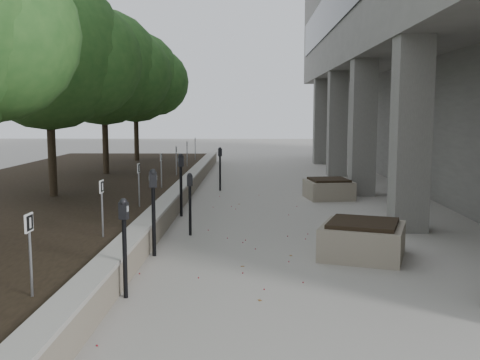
# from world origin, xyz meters

# --- Properties ---
(ground) EXTENTS (90.00, 90.00, 0.00)m
(ground) POSITION_xyz_m (0.00, 0.00, 0.00)
(ground) COLOR #9A968E
(ground) RESTS_ON ground
(retaining_wall) EXTENTS (0.39, 26.00, 0.50)m
(retaining_wall) POSITION_xyz_m (-1.82, 9.00, 0.25)
(retaining_wall) COLOR gray
(retaining_wall) RESTS_ON ground
(planting_bed) EXTENTS (7.00, 26.00, 0.40)m
(planting_bed) POSITION_xyz_m (-5.50, 9.00, 0.20)
(planting_bed) COLOR black
(planting_bed) RESTS_ON ground
(crabapple_tree_3) EXTENTS (4.60, 4.00, 5.44)m
(crabapple_tree_3) POSITION_xyz_m (-4.80, 8.00, 3.12)
(crabapple_tree_3) COLOR #275821
(crabapple_tree_3) RESTS_ON planting_bed
(crabapple_tree_4) EXTENTS (4.60, 4.00, 5.44)m
(crabapple_tree_4) POSITION_xyz_m (-4.80, 13.00, 3.12)
(crabapple_tree_4) COLOR #275821
(crabapple_tree_4) RESTS_ON planting_bed
(crabapple_tree_5) EXTENTS (4.60, 4.00, 5.44)m
(crabapple_tree_5) POSITION_xyz_m (-4.80, 18.00, 3.12)
(crabapple_tree_5) COLOR #275821
(crabapple_tree_5) RESTS_ON planting_bed
(parking_sign_2) EXTENTS (0.04, 0.22, 0.96)m
(parking_sign_2) POSITION_xyz_m (-2.35, 0.50, 0.88)
(parking_sign_2) COLOR black
(parking_sign_2) RESTS_ON planting_bed
(parking_sign_3) EXTENTS (0.04, 0.22, 0.96)m
(parking_sign_3) POSITION_xyz_m (-2.35, 3.50, 0.88)
(parking_sign_3) COLOR black
(parking_sign_3) RESTS_ON planting_bed
(parking_sign_4) EXTENTS (0.04, 0.22, 0.96)m
(parking_sign_4) POSITION_xyz_m (-2.35, 6.50, 0.88)
(parking_sign_4) COLOR black
(parking_sign_4) RESTS_ON planting_bed
(parking_sign_5) EXTENTS (0.04, 0.22, 0.96)m
(parking_sign_5) POSITION_xyz_m (-2.35, 9.50, 0.88)
(parking_sign_5) COLOR black
(parking_sign_5) RESTS_ON planting_bed
(parking_sign_6) EXTENTS (0.04, 0.22, 0.96)m
(parking_sign_6) POSITION_xyz_m (-2.35, 12.50, 0.88)
(parking_sign_6) COLOR black
(parking_sign_6) RESTS_ON planting_bed
(parking_sign_7) EXTENTS (0.04, 0.22, 0.96)m
(parking_sign_7) POSITION_xyz_m (-2.35, 15.50, 0.88)
(parking_sign_7) COLOR black
(parking_sign_7) RESTS_ON planting_bed
(parking_sign_8) EXTENTS (0.04, 0.22, 0.96)m
(parking_sign_8) POSITION_xyz_m (-2.35, 18.50, 0.88)
(parking_sign_8) COLOR black
(parking_sign_8) RESTS_ON planting_bed
(parking_meter_1) EXTENTS (0.15, 0.13, 1.35)m
(parking_meter_1) POSITION_xyz_m (-1.55, 1.63, 0.68)
(parking_meter_1) COLOR black
(parking_meter_1) RESTS_ON ground
(parking_meter_2) EXTENTS (0.17, 0.14, 1.52)m
(parking_meter_2) POSITION_xyz_m (-1.55, 3.81, 0.76)
(parking_meter_2) COLOR black
(parking_meter_2) RESTS_ON ground
(parking_meter_3) EXTENTS (0.14, 0.12, 1.27)m
(parking_meter_3) POSITION_xyz_m (-1.11, 5.42, 0.63)
(parking_meter_3) COLOR black
(parking_meter_3) RESTS_ON ground
(parking_meter_4) EXTENTS (0.17, 0.15, 1.50)m
(parking_meter_4) POSITION_xyz_m (-1.55, 7.47, 0.75)
(parking_meter_4) COLOR black
(parking_meter_4) RESTS_ON ground
(parking_meter_5) EXTENTS (0.16, 0.13, 1.37)m
(parking_meter_5) POSITION_xyz_m (-0.88, 11.80, 0.69)
(parking_meter_5) COLOR black
(parking_meter_5) RESTS_ON ground
(planter_front) EXTENTS (1.69, 1.69, 0.62)m
(planter_front) POSITION_xyz_m (2.04, 3.82, 0.31)
(planter_front) COLOR gray
(planter_front) RESTS_ON ground
(planter_back) EXTENTS (1.41, 1.41, 0.58)m
(planter_back) POSITION_xyz_m (2.33, 10.26, 0.29)
(planter_back) COLOR gray
(planter_back) RESTS_ON ground
(berry_scatter) EXTENTS (3.30, 14.10, 0.02)m
(berry_scatter) POSITION_xyz_m (-0.10, 5.00, 0.01)
(berry_scatter) COLOR maroon
(berry_scatter) RESTS_ON ground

